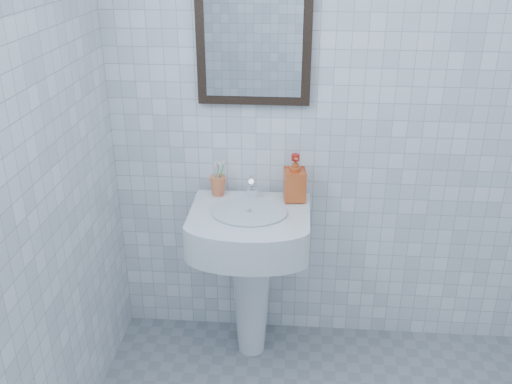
{
  "coord_description": "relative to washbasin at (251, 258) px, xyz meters",
  "views": [
    {
      "loc": [
        -0.21,
        -1.31,
        1.95
      ],
      "look_at": [
        -0.39,
        0.86,
        0.95
      ],
      "focal_mm": 40.0,
      "sensor_mm": 36.0,
      "label": 1
    }
  ],
  "objects": [
    {
      "name": "toothbrush_cup",
      "position": [
        -0.16,
        0.12,
        0.31
      ],
      "size": [
        0.1,
        0.1,
        0.09
      ],
      "primitive_type": null,
      "rotation": [
        0.0,
        0.0,
        -0.39
      ],
      "color": "#ED7240",
      "rests_on": "washbasin"
    },
    {
      "name": "washbasin",
      "position": [
        0.0,
        0.0,
        0.0
      ],
      "size": [
        0.54,
        0.39,
        0.82
      ],
      "color": "white",
      "rests_on": "ground"
    },
    {
      "name": "wall_mirror",
      "position": [
        -0.0,
        0.2,
        1.0
      ],
      "size": [
        0.5,
        0.04,
        0.62
      ],
      "color": "black",
      "rests_on": "wall_back"
    },
    {
      "name": "faucet",
      "position": [
        -0.0,
        0.1,
        0.31
      ],
      "size": [
        0.05,
        0.1,
        0.12
      ],
      "color": "white",
      "rests_on": "washbasin"
    },
    {
      "name": "wall_back",
      "position": [
        0.42,
        0.22,
        0.7
      ],
      "size": [
        2.2,
        0.02,
        2.5
      ],
      "primitive_type": "cube",
      "color": "white",
      "rests_on": "ground"
    },
    {
      "name": "soap_dispenser",
      "position": [
        0.2,
        0.1,
        0.37
      ],
      "size": [
        0.11,
        0.11,
        0.22
      ],
      "primitive_type": "imported",
      "rotation": [
        0.0,
        0.0,
        0.12
      ],
      "color": "#BE3312",
      "rests_on": "washbasin"
    }
  ]
}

